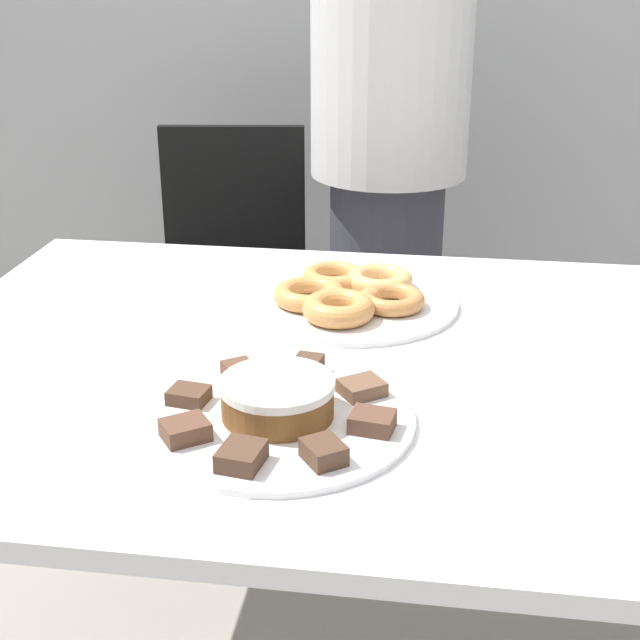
# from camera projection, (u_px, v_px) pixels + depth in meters

# --- Properties ---
(table) EXTENTS (1.44, 1.04, 0.75)m
(table) POSITION_uv_depth(u_px,v_px,m) (352.00, 406.00, 1.43)
(table) COLOR white
(table) RESTS_ON ground_plane
(person_standing) EXTENTS (0.39, 0.39, 1.68)m
(person_standing) POSITION_uv_depth(u_px,v_px,m) (389.00, 151.00, 2.22)
(person_standing) COLOR #383842
(person_standing) RESTS_ON ground_plane
(office_chair_left) EXTENTS (0.50, 0.50, 0.90)m
(office_chair_left) POSITION_uv_depth(u_px,v_px,m) (232.00, 308.00, 2.45)
(office_chair_left) COLOR black
(office_chair_left) RESTS_ON ground_plane
(plate_cake) EXTENTS (0.37, 0.37, 0.01)m
(plate_cake) POSITION_uv_depth(u_px,v_px,m) (278.00, 418.00, 1.21)
(plate_cake) COLOR white
(plate_cake) RESTS_ON table
(plate_donuts) EXTENTS (0.38, 0.38, 0.01)m
(plate_donuts) POSITION_uv_depth(u_px,v_px,m) (352.00, 302.00, 1.61)
(plate_donuts) COLOR white
(plate_donuts) RESTS_ON table
(frosted_cake) EXTENTS (0.16, 0.16, 0.05)m
(frosted_cake) POSITION_uv_depth(u_px,v_px,m) (278.00, 398.00, 1.20)
(frosted_cake) COLOR brown
(frosted_cake) RESTS_ON plate_cake
(lamington_0) EXTENTS (0.05, 0.05, 0.03)m
(lamington_0) POSITION_uv_depth(u_px,v_px,m) (308.00, 366.00, 1.32)
(lamington_0) COLOR #513828
(lamington_0) RESTS_ON plate_cake
(lamington_1) EXTENTS (0.06, 0.07, 0.02)m
(lamington_1) POSITION_uv_depth(u_px,v_px,m) (240.00, 370.00, 1.31)
(lamington_1) COLOR brown
(lamington_1) RESTS_ON plate_cake
(lamington_2) EXTENTS (0.06, 0.05, 0.02)m
(lamington_2) POSITION_uv_depth(u_px,v_px,m) (189.00, 395.00, 1.24)
(lamington_2) COLOR #513828
(lamington_2) RESTS_ON plate_cake
(lamington_3) EXTENTS (0.08, 0.07, 0.02)m
(lamington_3) POSITION_uv_depth(u_px,v_px,m) (185.00, 430.00, 1.15)
(lamington_3) COLOR brown
(lamington_3) RESTS_ON plate_cake
(lamington_4) EXTENTS (0.06, 0.07, 0.02)m
(lamington_4) POSITION_uv_depth(u_px,v_px,m) (241.00, 456.00, 1.09)
(lamington_4) COLOR #513828
(lamington_4) RESTS_ON plate_cake
(lamington_5) EXTENTS (0.07, 0.07, 0.03)m
(lamington_5) POSITION_uv_depth(u_px,v_px,m) (323.00, 452.00, 1.10)
(lamington_5) COLOR #513828
(lamington_5) RESTS_ON plate_cake
(lamington_6) EXTENTS (0.06, 0.06, 0.02)m
(lamington_6) POSITION_uv_depth(u_px,v_px,m) (372.00, 422.00, 1.17)
(lamington_6) COLOR brown
(lamington_6) RESTS_ON plate_cake
(lamington_7) EXTENTS (0.08, 0.07, 0.02)m
(lamington_7) POSITION_uv_depth(u_px,v_px,m) (362.00, 388.00, 1.26)
(lamington_7) COLOR brown
(lamington_7) RESTS_ON plate_cake
(donut_0) EXTENTS (0.11, 0.11, 0.03)m
(donut_0) POSITION_uv_depth(u_px,v_px,m) (352.00, 292.00, 1.60)
(donut_0) COLOR #D18E4C
(donut_0) RESTS_ON plate_donuts
(donut_1) EXTENTS (0.12, 0.12, 0.04)m
(donut_1) POSITION_uv_depth(u_px,v_px,m) (338.00, 308.00, 1.51)
(donut_1) COLOR #D18E4C
(donut_1) RESTS_ON plate_donuts
(donut_2) EXTENTS (0.12, 0.12, 0.03)m
(donut_2) POSITION_uv_depth(u_px,v_px,m) (392.00, 300.00, 1.56)
(donut_2) COLOR #C68447
(donut_2) RESTS_ON plate_donuts
(donut_3) EXTENTS (0.12, 0.12, 0.03)m
(donut_3) POSITION_uv_depth(u_px,v_px,m) (380.00, 280.00, 1.65)
(donut_3) COLOR #E5AD66
(donut_3) RESTS_ON plate_donuts
(donut_4) EXTENTS (0.12, 0.12, 0.03)m
(donut_4) POSITION_uv_depth(u_px,v_px,m) (334.00, 276.00, 1.67)
(donut_4) COLOR #D18E4C
(donut_4) RESTS_ON plate_donuts
(donut_5) EXTENTS (0.13, 0.13, 0.03)m
(donut_5) POSITION_uv_depth(u_px,v_px,m) (309.00, 294.00, 1.58)
(donut_5) COLOR #D18E4C
(donut_5) RESTS_ON plate_donuts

